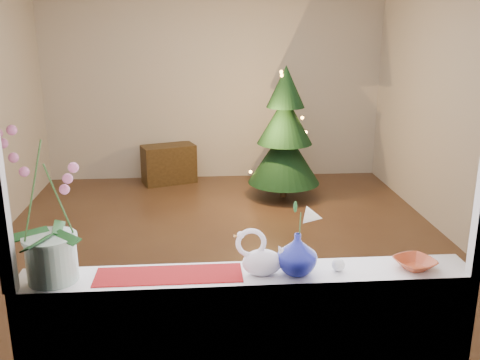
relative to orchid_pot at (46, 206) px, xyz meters
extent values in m
plane|color=#3D2518|center=(0.92, 2.37, -1.29)|extent=(5.00, 5.00, 0.00)
cube|color=#BEB4A6|center=(0.92, 4.87, 0.06)|extent=(4.50, 0.10, 2.70)
cube|color=#BEB4A6|center=(0.92, -0.13, 0.06)|extent=(4.50, 0.10, 2.70)
cube|color=#BEB4A6|center=(3.17, 2.37, 0.06)|extent=(0.10, 5.00, 2.70)
cube|color=white|center=(0.92, 0.00, -0.39)|extent=(2.20, 0.26, 0.04)
cube|color=maroon|center=(0.54, 0.00, -0.36)|extent=(0.70, 0.20, 0.01)
imported|color=navy|center=(1.15, -0.02, -0.25)|extent=(0.23, 0.23, 0.23)
sphere|color=silver|center=(1.36, -0.01, -0.33)|extent=(0.08, 0.08, 0.06)
imported|color=#A13C1E|center=(1.74, -0.01, -0.35)|extent=(0.21, 0.21, 0.04)
cube|color=black|center=(0.29, 4.62, -1.03)|extent=(0.76, 0.55, 0.51)
camera|label=1|loc=(0.69, -2.33, 0.80)|focal=40.00mm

